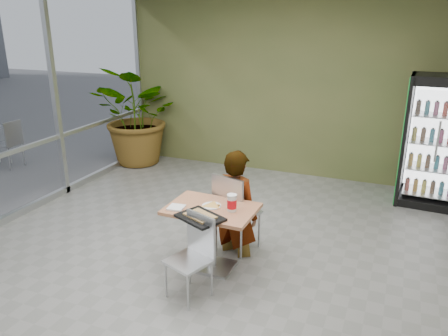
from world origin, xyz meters
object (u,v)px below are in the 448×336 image
Objects in this scene: chair_near at (195,249)px; potted_plant at (140,116)px; dining_table at (212,225)px; cafeteria_tray at (200,218)px; beverage_fridge at (435,142)px; seated_woman at (236,213)px; soda_cup at (232,203)px; chair_far at (233,208)px.

potted_plant is (-2.85, 3.48, 0.44)m from chair_near.
dining_table is 2.10× the size of cafeteria_tray.
cafeteria_tray is at bearing -49.35° from potted_plant.
beverage_fridge reaches higher than cafeteria_tray.
seated_woman is 3.86m from potted_plant.
beverage_fridge is at bearing -0.24° from potted_plant.
cafeteria_tray is 0.24× the size of potted_plant.
dining_table is at bearing 114.49° from chair_near.
cafeteria_tray is at bearing -88.37° from dining_table.
soda_cup is 3.61m from beverage_fridge.
chair_far is at bearing 76.45° from seated_woman.
beverage_fridge is at bearing 52.10° from dining_table.
chair_far is 0.53m from soda_cup.
chair_near is at bearing 103.10° from chair_far.
chair_far is at bearing 107.66° from chair_near.
seated_woman reaches higher than dining_table.
seated_woman reaches higher than chair_near.
chair_near is 0.55× the size of seated_woman.
chair_near reaches higher than dining_table.
chair_far reaches higher than cafeteria_tray.
soda_cup is at bearing -121.54° from beverage_fridge.
potted_plant is (-3.05, 2.98, 0.10)m from soda_cup.
chair_far is 0.94m from chair_near.
dining_table is 0.44m from chair_far.
potted_plant is at bearing -25.55° from chair_far.
chair_near is at bearing -50.73° from potted_plant.
seated_woman is at bearing 104.88° from soda_cup.
potted_plant is (-5.11, 0.02, -0.03)m from beverage_fridge.
cafeteria_tray is at bearing 118.33° from chair_near.
chair_near is (0.04, -0.50, -0.03)m from dining_table.
chair_far is at bearing -41.35° from potted_plant.
soda_cup is at bearing 88.62° from chair_near.
potted_plant reaches higher than chair_far.
soda_cup reaches higher than chair_near.
chair_far is 3.38m from beverage_fridge.
chair_near is (-0.04, -0.94, -0.08)m from chair_far.
soda_cup is at bearing 53.25° from cafeteria_tray.
chair_far is 0.11m from seated_woman.
dining_table is 0.50× the size of beverage_fridge.
chair_far reaches higher than soda_cup.
dining_table is at bearing -46.65° from potted_plant.
chair_far is at bearing 109.93° from soda_cup.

